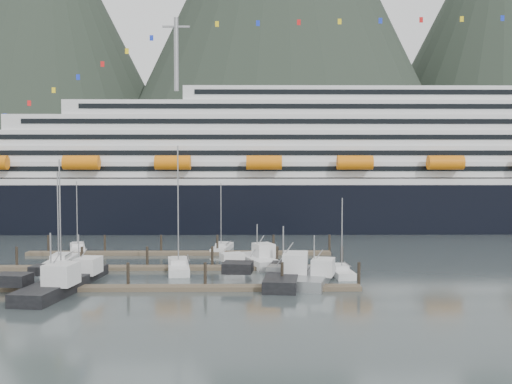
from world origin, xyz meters
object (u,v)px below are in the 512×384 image
trawler_e (256,259)px  trawler_a (78,275)px  sailboat_g (222,248)px  trawler_d (313,277)px  trawler_c (282,274)px  sailboat_b (61,262)px  sailboat_h (340,272)px  trawler_b (50,288)px  sailboat_e (77,249)px  sailboat_a (62,272)px  cruise_ship (357,173)px  sailboat_d (178,267)px

trawler_e → trawler_a: bearing=96.7°
sailboat_g → trawler_d: bearing=-146.9°
trawler_c → trawler_e: trawler_c is taller
sailboat_b → sailboat_h: (38.70, -7.62, -0.04)m
trawler_b → trawler_c: 26.93m
sailboat_e → trawler_c: (32.36, -25.49, 0.55)m
sailboat_b → trawler_c: 33.10m
trawler_a → trawler_c: 24.97m
sailboat_a → sailboat_b: size_ratio=1.13×
sailboat_h → trawler_e: size_ratio=1.00×
cruise_ship → sailboat_g: (-28.40, -34.95, -11.65)m
sailboat_d → trawler_d: (17.41, -9.26, 0.40)m
trawler_a → trawler_d: trawler_d is taller
sailboat_e → sailboat_a: bearing=173.8°
trawler_d → trawler_e: 14.37m
sailboat_b → trawler_a: (5.87, -11.95, 0.42)m
sailboat_e → trawler_c: bearing=-145.3°
sailboat_g → sailboat_h: size_ratio=1.11×
trawler_b → trawler_c: trawler_b is taller
sailboat_b → trawler_e: (27.83, -0.36, 0.42)m
sailboat_h → trawler_e: (-10.86, 7.26, 0.46)m
sailboat_d → trawler_a: bearing=117.7°
sailboat_g → trawler_a: bearing=155.4°
cruise_ship → sailboat_a: (-48.15, -56.33, -11.59)m
trawler_b → trawler_e: (22.85, 19.18, -0.11)m
sailboat_h → sailboat_b: bearing=74.4°
sailboat_g → trawler_d: (12.24, -26.54, 0.45)m
sailboat_b → sailboat_h: 39.44m
sailboat_d → sailboat_e: size_ratio=1.46×
trawler_b → trawler_d: 30.29m
trawler_a → cruise_ship: bearing=-30.2°
sailboat_g → trawler_d: size_ratio=1.02×
sailboat_d → sailboat_g: sailboat_d is taller
sailboat_e → trawler_b: 33.67m
sailboat_a → sailboat_d: 15.15m
trawler_d → sailboat_d: bearing=76.6°
sailboat_d → trawler_b: size_ratio=1.42×
trawler_c → trawler_e: size_ratio=1.45×
sailboat_b → trawler_b: 20.17m
sailboat_e → trawler_e: bearing=-132.3°
trawler_a → sailboat_e: bearing=22.6°
trawler_e → sailboat_a: bearing=85.5°
trawler_c → sailboat_d: bearing=66.0°
sailboat_e → sailboat_g: sailboat_e is taller
sailboat_a → trawler_d: (31.99, -5.16, 0.40)m
sailboat_h → trawler_d: sailboat_h is taller
sailboat_g → sailboat_b: bearing=129.4°
cruise_ship → trawler_d: size_ratio=18.56×
cruise_ship → sailboat_g: bearing=-129.1°
cruise_ship → trawler_e: bearing=-115.1°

